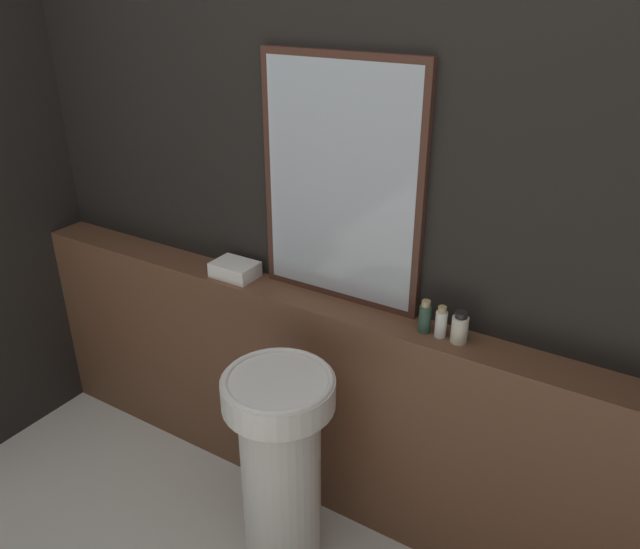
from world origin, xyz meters
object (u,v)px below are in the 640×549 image
(shampoo_bottle, at_px, (425,317))
(conditioner_bottle, at_px, (441,323))
(mirror, at_px, (340,184))
(lotion_bottle, at_px, (460,328))
(pedestal_sink, at_px, (281,461))
(towel_stack, at_px, (235,269))

(shampoo_bottle, distance_m, conditioner_bottle, 0.06)
(mirror, bearing_deg, lotion_bottle, -7.82)
(pedestal_sink, bearing_deg, lotion_bottle, 36.22)
(mirror, relative_size, lotion_bottle, 7.91)
(lotion_bottle, bearing_deg, mirror, 172.18)
(pedestal_sink, xyz_separation_m, shampoo_bottle, (0.36, 0.36, 0.53))
(mirror, bearing_deg, pedestal_sink, -88.22)
(shampoo_bottle, height_order, conditioner_bottle, shampoo_bottle)
(mirror, distance_m, conditioner_bottle, 0.59)
(towel_stack, distance_m, shampoo_bottle, 0.82)
(conditioner_bottle, bearing_deg, pedestal_sink, -139.77)
(pedestal_sink, distance_m, mirror, 1.01)
(towel_stack, bearing_deg, lotion_bottle, 0.00)
(mirror, bearing_deg, shampoo_bottle, -10.33)
(pedestal_sink, height_order, lotion_bottle, lotion_bottle)
(pedestal_sink, bearing_deg, shampoo_bottle, 44.46)
(pedestal_sink, xyz_separation_m, towel_stack, (-0.46, 0.36, 0.50))
(towel_stack, bearing_deg, conditioner_bottle, 0.00)
(pedestal_sink, relative_size, shampoo_bottle, 6.85)
(shampoo_bottle, bearing_deg, mirror, 169.67)
(shampoo_bottle, bearing_deg, conditioner_bottle, 0.00)
(shampoo_bottle, xyz_separation_m, conditioner_bottle, (0.06, 0.00, -0.00))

